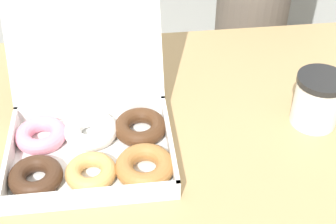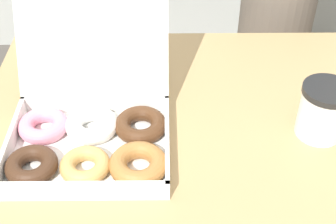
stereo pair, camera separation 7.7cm
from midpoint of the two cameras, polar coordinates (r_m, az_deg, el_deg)
The scene contains 2 objects.
donut_box at distance 0.90m, azimuth -11.64°, elevation -2.71°, with size 0.34×0.36×0.26m.
coffee_cup at distance 0.97m, azimuth 15.56°, elevation 1.50°, with size 0.10×0.10×0.11m.
Camera 1 is at (-0.26, -0.69, 1.34)m, focal length 50.00 mm.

